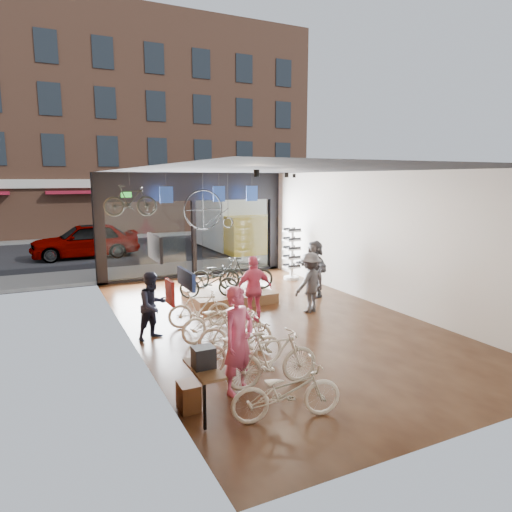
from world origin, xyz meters
TOP-DOWN VIEW (x-y plane):
  - ground_plane at (0.00, 0.00)m, footprint 7.00×12.00m
  - ceiling at (0.00, 0.00)m, footprint 7.00×12.00m
  - wall_left at (-3.52, 0.00)m, footprint 0.04×12.00m
  - wall_right at (3.52, 0.00)m, footprint 0.04×12.00m
  - wall_back at (0.00, -6.02)m, footprint 7.00×0.04m
  - storefront at (0.00, 6.00)m, footprint 7.00×0.26m
  - exit_sign at (-2.40, 5.88)m, footprint 0.35×0.06m
  - street_road at (0.00, 15.00)m, footprint 30.00×18.00m
  - sidewalk_near at (0.00, 7.20)m, footprint 30.00×2.40m
  - sidewalk_far at (0.00, 19.00)m, footprint 30.00×2.00m
  - opposite_building at (0.00, 21.50)m, footprint 26.00×5.00m
  - street_car at (-3.24, 12.00)m, footprint 4.71×1.89m
  - box_truck at (3.73, 11.00)m, footprint 2.30×6.90m
  - floor_bike_0 at (-2.04, -4.52)m, footprint 1.79×0.93m
  - floor_bike_1 at (-1.72, -3.45)m, footprint 1.74×0.65m
  - floor_bike_2 at (-1.94, -2.57)m, footprint 1.76×0.64m
  - floor_bike_3 at (-1.69, -1.80)m, footprint 1.63×0.70m
  - floor_bike_4 at (-1.71, -0.78)m, footprint 1.86×0.92m
  - floor_bike_5 at (-1.80, 0.16)m, footprint 1.60×0.79m
  - display_platform at (-0.22, 2.11)m, footprint 2.40×1.80m
  - display_bike_left at (-1.00, 1.67)m, footprint 1.72×0.93m
  - display_bike_mid at (0.31, 2.05)m, footprint 1.69×0.95m
  - display_bike_right at (-0.33, 2.73)m, footprint 1.70×0.81m
  - customer_0 at (-2.33, -3.39)m, footprint 0.80×0.69m
  - customer_1 at (-3.00, -0.15)m, footprint 0.93×0.85m
  - customer_2 at (-0.41, -0.01)m, footprint 1.00×0.42m
  - customer_3 at (1.33, 0.12)m, footprint 1.19×0.89m
  - customer_5 at (2.37, 1.50)m, footprint 0.54×1.62m
  - sunglasses_rack at (2.95, 3.86)m, footprint 0.65×0.57m
  - wall_merch at (-3.38, -3.50)m, footprint 0.40×2.40m
  - penny_farthing at (0.19, 4.60)m, footprint 1.71×0.06m
  - hung_bike at (-2.58, 4.20)m, footprint 1.63×0.72m
  - jersey_left at (-1.19, 5.20)m, footprint 0.45×0.03m
  - jersey_mid at (0.71, 5.20)m, footprint 0.45×0.03m
  - jersey_right at (2.01, 5.20)m, footprint 0.45×0.03m

SIDE VIEW (x-z plane):
  - ground_plane at x=0.00m, z-range -0.04..0.00m
  - street_road at x=0.00m, z-range -0.02..0.00m
  - sidewalk_near at x=0.00m, z-range 0.00..0.12m
  - sidewalk_far at x=0.00m, z-range 0.00..0.12m
  - display_platform at x=-0.22m, z-range 0.00..0.30m
  - floor_bike_0 at x=-2.04m, z-range 0.00..0.90m
  - floor_bike_2 at x=-1.94m, z-range 0.00..0.92m
  - floor_bike_5 at x=-1.80m, z-range 0.00..0.93m
  - floor_bike_4 at x=-1.71m, z-range 0.00..0.94m
  - floor_bike_3 at x=-1.69m, z-range 0.00..0.95m
  - floor_bike_1 at x=-1.72m, z-range 0.00..1.02m
  - display_bike_right at x=-0.33m, z-range 0.30..1.16m
  - display_bike_left at x=-1.00m, z-range 0.30..1.16m
  - customer_1 at x=-3.00m, z-range 0.00..1.55m
  - display_bike_mid at x=0.31m, z-range 0.30..1.28m
  - street_car at x=-3.24m, z-range 0.00..1.60m
  - customer_3 at x=1.33m, z-range 0.00..1.63m
  - customer_2 at x=-0.41m, z-range 0.00..1.70m
  - customer_5 at x=2.37m, z-range 0.00..1.73m
  - customer_0 at x=-2.33m, z-range 0.00..1.84m
  - sunglasses_rack at x=2.95m, z-range 0.00..1.88m
  - wall_merch at x=-3.38m, z-range 0.00..2.60m
  - box_truck at x=3.73m, z-range 0.00..2.72m
  - wall_left at x=-3.52m, z-range 0.00..3.80m
  - wall_right at x=3.52m, z-range 0.00..3.80m
  - wall_back at x=0.00m, z-range 0.00..3.80m
  - storefront at x=0.00m, z-range 0.00..3.80m
  - penny_farthing at x=0.19m, z-range 1.82..3.18m
  - hung_bike at x=-2.58m, z-range 2.45..3.40m
  - exit_sign at x=-2.40m, z-range 2.96..3.14m
  - jersey_left at x=-1.19m, z-range 2.77..3.32m
  - jersey_mid at x=0.71m, z-range 2.77..3.32m
  - jersey_right at x=2.01m, z-range 2.77..3.32m
  - ceiling at x=0.00m, z-range 3.80..3.84m
  - opposite_building at x=0.00m, z-range 0.00..14.00m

